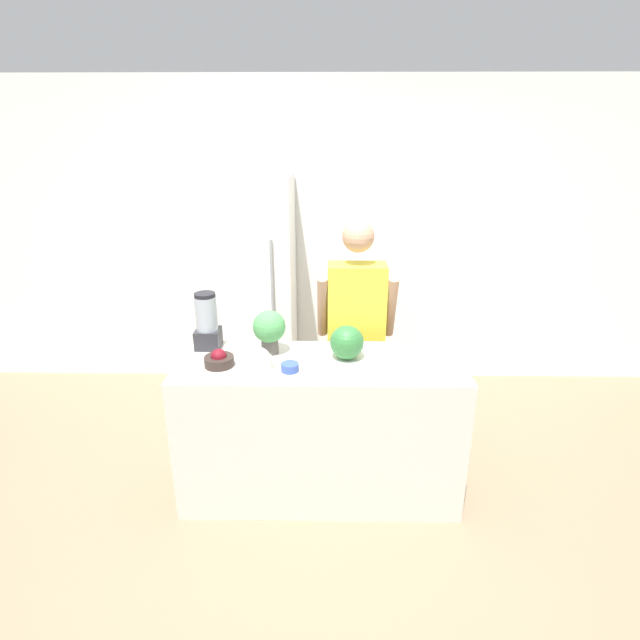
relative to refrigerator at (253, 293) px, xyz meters
name	(u,v)px	position (x,y,z in m)	size (l,w,h in m)	color
ground_plane	(319,521)	(0.56, -1.55, -0.93)	(14.00, 14.00, 0.00)	#7F6B51
wall_back	(323,239)	(0.56, 0.40, 0.37)	(8.00, 0.06, 2.60)	white
counter_island	(320,427)	(0.56, -1.24, -0.48)	(1.68, 0.61, 0.90)	beige
refrigerator	(253,293)	(0.00, 0.00, 0.00)	(0.66, 0.72, 1.86)	white
person	(356,334)	(0.81, -0.66, -0.09)	(0.54, 0.26, 1.63)	#4C608C
cutting_board	(349,360)	(0.74, -1.22, -0.03)	(0.35, 0.30, 0.01)	white
watermelon	(347,342)	(0.72, -1.22, 0.08)	(0.20, 0.20, 0.20)	#2D6B33
bowl_cherries	(219,360)	(-0.01, -1.30, 0.00)	(0.17, 0.17, 0.10)	#2D231E
bowl_cream	(260,360)	(0.23, -1.34, 0.02)	(0.14, 0.14, 0.13)	white
bowl_small_blue	(290,367)	(0.40, -1.36, -0.01)	(0.10, 0.10, 0.05)	#334C9E
blender	(207,322)	(-0.13, -1.04, 0.13)	(0.15, 0.15, 0.36)	#28282D
potted_plant	(269,329)	(0.26, -1.12, 0.12)	(0.20, 0.20, 0.27)	#514C47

